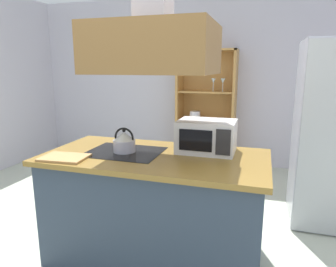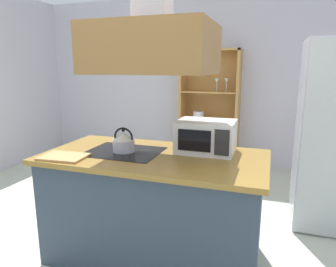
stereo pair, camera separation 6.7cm
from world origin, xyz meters
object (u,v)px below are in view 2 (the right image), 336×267
at_px(microwave, 206,136).
at_px(kettle, 124,142).
at_px(dish_cabinet, 210,115).
at_px(cutting_board, 64,157).

bearing_deg(microwave, kettle, -161.40).
relative_size(dish_cabinet, kettle, 9.16).
bearing_deg(dish_cabinet, cutting_board, -100.60).
bearing_deg(kettle, cutting_board, -139.41).
bearing_deg(cutting_board, dish_cabinet, 79.40).
xyz_separation_m(dish_cabinet, cutting_board, (-0.55, -2.94, 0.08)).
relative_size(dish_cabinet, microwave, 4.02).
xyz_separation_m(cutting_board, microwave, (0.99, 0.52, 0.12)).
bearing_deg(dish_cabinet, microwave, -79.61).
bearing_deg(cutting_board, kettle, 40.59).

